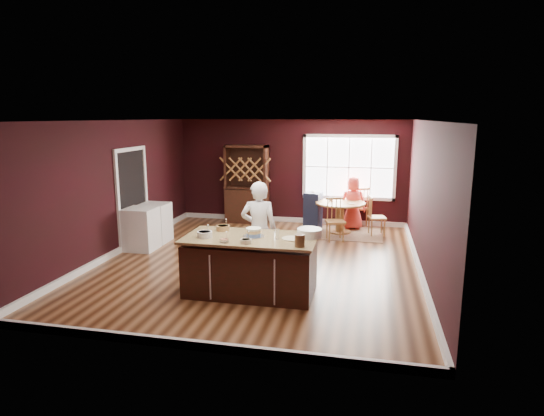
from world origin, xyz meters
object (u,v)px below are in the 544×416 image
at_px(layer_cake, 254,232).
at_px(seated_woman, 353,203).
at_px(dryer, 155,223).
at_px(chair_east, 377,216).
at_px(high_chair, 313,210).
at_px(toddler, 311,196).
at_px(chair_north, 358,206).
at_px(baker, 259,230).
at_px(chair_south, 335,220).
at_px(dining_table, 340,211).
at_px(hutch, 247,184).
at_px(kitchen_island, 251,266).
at_px(washer, 141,229).

xyz_separation_m(layer_cake, seated_woman, (1.37, 4.55, -0.33)).
height_order(seated_woman, dryer, seated_woman).
relative_size(chair_east, dryer, 1.08).
bearing_deg(layer_cake, high_chair, 84.75).
bearing_deg(layer_cake, toddler, 85.67).
relative_size(chair_east, chair_north, 0.92).
height_order(baker, chair_south, baker).
height_order(dining_table, toddler, toddler).
xyz_separation_m(toddler, hutch, (-1.74, 0.26, 0.21)).
distance_m(kitchen_island, toddler, 4.54).
bearing_deg(toddler, high_chair, -61.15).
relative_size(chair_south, high_chair, 1.02).
relative_size(baker, high_chair, 1.77).
relative_size(dining_table, toddler, 4.59).
xyz_separation_m(layer_cake, chair_north, (1.50, 4.96, -0.48)).
bearing_deg(toddler, chair_north, 22.73).
bearing_deg(chair_north, chair_east, 88.88).
bearing_deg(high_chair, dryer, -138.38).
height_order(kitchen_island, high_chair, high_chair).
xyz_separation_m(kitchen_island, baker, (-0.04, 0.70, 0.41)).
xyz_separation_m(seated_woman, hutch, (-2.77, 0.19, 0.36)).
height_order(kitchen_island, washer, kitchen_island).
bearing_deg(washer, dining_table, 30.14).
relative_size(seated_woman, high_chair, 1.38).
xyz_separation_m(kitchen_island, layer_cake, (0.04, 0.03, 0.55)).
relative_size(kitchen_island, chair_south, 2.12).
xyz_separation_m(chair_north, dryer, (-4.41, -2.52, -0.07)).
height_order(chair_north, high_chair, chair_north).
distance_m(chair_south, high_chair, 1.18).
height_order(baker, hutch, hutch).
bearing_deg(high_chair, chair_south, -46.10).
xyz_separation_m(baker, chair_east, (2.04, 3.40, -0.38)).
xyz_separation_m(baker, seated_woman, (1.45, 3.89, -0.19)).
height_order(seated_woman, high_chair, seated_woman).
distance_m(dining_table, chair_east, 0.88).
relative_size(kitchen_island, high_chair, 2.16).
distance_m(chair_east, toddler, 1.71).
bearing_deg(chair_south, high_chair, 106.26).
distance_m(kitchen_island, washer, 3.41).
bearing_deg(dryer, baker, -32.08).
relative_size(chair_east, high_chair, 0.98).
height_order(kitchen_island, seated_woman, seated_woman).
height_order(baker, high_chair, baker).
distance_m(dining_table, toddler, 0.87).
bearing_deg(seated_woman, chair_north, -115.42).
bearing_deg(chair_north, hutch, -24.08).
xyz_separation_m(chair_north, washer, (-4.41, -3.16, -0.06)).
distance_m(dining_table, chair_north, 0.93).
distance_m(baker, chair_east, 3.98).
height_order(chair_south, chair_north, chair_north).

